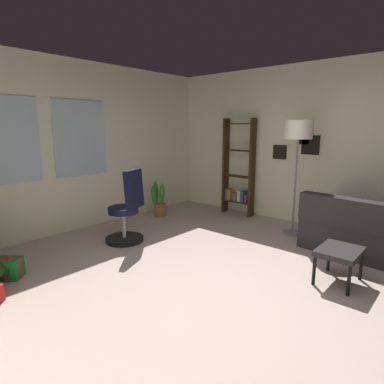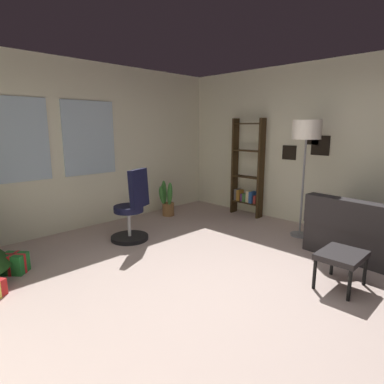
{
  "view_description": "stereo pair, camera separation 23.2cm",
  "coord_description": "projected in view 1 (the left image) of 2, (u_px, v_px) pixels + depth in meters",
  "views": [
    {
      "loc": [
        -2.61,
        -1.67,
        1.68
      ],
      "look_at": [
        0.08,
        0.69,
        0.95
      ],
      "focal_mm": 29.92,
      "sensor_mm": 36.0,
      "label": 1
    },
    {
      "loc": [
        -2.45,
        -1.84,
        1.68
      ],
      "look_at": [
        0.08,
        0.69,
        0.95
      ],
      "focal_mm": 29.92,
      "sensor_mm": 36.0,
      "label": 2
    }
  ],
  "objects": [
    {
      "name": "wall_right_with_frames",
      "position": [
        336.0,
        147.0,
        5.15
      ],
      "size": [
        0.12,
        6.31,
        2.73
      ],
      "color": "silver",
      "rests_on": "ground_plane"
    },
    {
      "name": "gift_box_green",
      "position": [
        9.0,
        268.0,
        3.61
      ],
      "size": [
        0.33,
        0.34,
        0.24
      ],
      "color": "#1E722D",
      "rests_on": "ground_plane"
    },
    {
      "name": "wall_back_with_windows",
      "position": [
        70.0,
        147.0,
        5.12
      ],
      "size": [
        5.56,
        0.12,
        2.73
      ],
      "color": "silver",
      "rests_on": "ground_plane"
    },
    {
      "name": "potted_plant",
      "position": [
        158.0,
        201.0,
        6.07
      ],
      "size": [
        0.33,
        0.44,
        0.69
      ],
      "color": "olive",
      "rests_on": "ground_plane"
    },
    {
      "name": "office_chair",
      "position": [
        127.0,
        214.0,
        4.7
      ],
      "size": [
        0.56,
        0.58,
        1.09
      ],
      "color": "black",
      "rests_on": "ground_plane"
    },
    {
      "name": "bookshelf",
      "position": [
        238.0,
        174.0,
        6.15
      ],
      "size": [
        0.18,
        0.64,
        1.84
      ],
      "color": "#342512",
      "rests_on": "ground_plane"
    },
    {
      "name": "floor_lamp",
      "position": [
        298.0,
        136.0,
        4.84
      ],
      "size": [
        0.42,
        0.42,
        1.78
      ],
      "color": "slate",
      "rests_on": "ground_plane"
    },
    {
      "name": "footstool",
      "position": [
        339.0,
        253.0,
        3.47
      ],
      "size": [
        0.52,
        0.41,
        0.39
      ],
      "color": "#272425",
      "rests_on": "ground_plane"
    },
    {
      "name": "ground_plane",
      "position": [
        236.0,
        295.0,
        3.35
      ],
      "size": [
        5.56,
        6.31,
        0.1
      ],
      "primitive_type": "cube",
      "color": "#BFA69C"
    }
  ]
}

